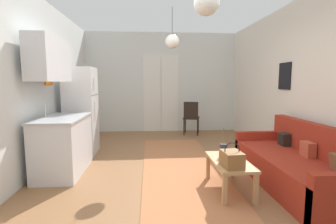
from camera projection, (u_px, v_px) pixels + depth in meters
ground_plane at (176, 187)px, 3.55m from camera, size 4.83×8.22×0.10m
wall_back at (162, 83)px, 7.19m from camera, size 4.43×0.13×2.80m
wall_right at (328, 84)px, 3.54m from camera, size 0.12×7.82×2.80m
wall_left at (9, 84)px, 3.21m from camera, size 0.12×7.82×2.80m
area_rug at (180, 166)px, 4.27m from camera, size 1.26×3.77×0.01m
couch at (298, 167)px, 3.44m from camera, size 0.85×2.12×0.85m
coffee_table at (230, 165)px, 3.28m from camera, size 0.45×0.89×0.41m
bamboo_vase at (223, 150)px, 3.41m from camera, size 0.10×0.10×0.40m
handbag at (232, 159)px, 3.01m from camera, size 0.24×0.31×0.30m
refrigerator at (81, 111)px, 4.96m from camera, size 0.59×0.63×1.71m
kitchen_counter at (60, 123)px, 3.90m from camera, size 0.64×1.21×2.09m
accent_chair at (191, 116)px, 6.71m from camera, size 0.51×0.49×0.90m
pendant_lamp_near at (206, 3)px, 2.72m from camera, size 0.28×0.28×0.66m
pendant_lamp_far at (172, 42)px, 4.68m from camera, size 0.27×0.27×0.76m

